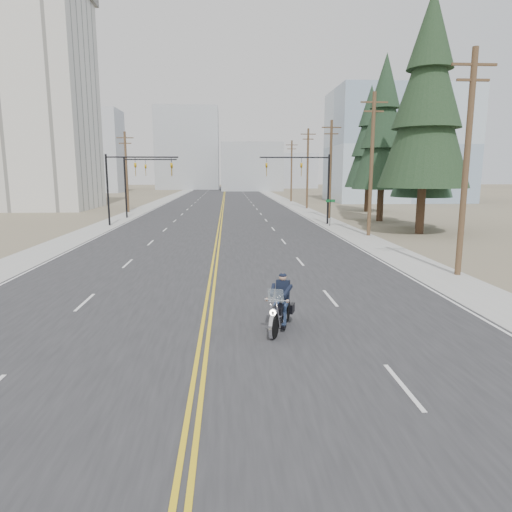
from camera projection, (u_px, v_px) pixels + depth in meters
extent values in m
plane|color=#776D56|center=(205.00, 335.00, 14.72)|extent=(400.00, 400.00, 0.00)
cube|color=#303033|center=(223.00, 202.00, 83.46)|extent=(20.00, 200.00, 0.01)
cube|color=#A5A5A0|center=(160.00, 202.00, 82.76)|extent=(3.00, 200.00, 0.01)
cube|color=#A5A5A0|center=(286.00, 202.00, 84.17)|extent=(3.00, 200.00, 0.01)
cylinder|color=black|center=(108.00, 190.00, 44.85)|extent=(0.20, 0.20, 7.00)
cylinder|color=black|center=(142.00, 157.00, 44.49)|extent=(7.00, 0.14, 0.14)
imported|color=#BF8C0C|center=(135.00, 164.00, 44.57)|extent=(0.21, 0.26, 1.30)
imported|color=#BF8C0C|center=(171.00, 164.00, 44.78)|extent=(0.21, 0.26, 1.30)
cylinder|color=black|center=(328.00, 190.00, 46.19)|extent=(0.20, 0.20, 7.00)
cylinder|color=black|center=(295.00, 157.00, 45.41)|extent=(7.00, 0.14, 0.14)
imported|color=#BF8C0C|center=(301.00, 164.00, 45.57)|extent=(0.21, 0.26, 1.30)
imported|color=#BF8C0C|center=(267.00, 164.00, 45.35)|extent=(0.21, 0.26, 1.30)
cylinder|color=black|center=(125.00, 188.00, 52.71)|extent=(0.20, 0.20, 7.00)
cylinder|color=black|center=(151.00, 160.00, 52.32)|extent=(6.00, 0.14, 0.14)
imported|color=#BF8C0C|center=(146.00, 165.00, 52.40)|extent=(0.21, 0.26, 1.30)
imported|color=#BF8C0C|center=(172.00, 165.00, 52.58)|extent=(0.21, 0.26, 1.30)
cylinder|color=black|center=(330.00, 213.00, 44.61)|extent=(0.06, 0.06, 2.60)
cube|color=#0C5926|center=(330.00, 201.00, 44.40)|extent=(0.90, 0.03, 0.25)
cylinder|color=brown|center=(466.00, 166.00, 22.36)|extent=(0.30, 0.30, 11.00)
cube|color=brown|center=(474.00, 64.00, 21.52)|extent=(2.20, 0.12, 0.12)
cube|color=brown|center=(473.00, 80.00, 21.64)|extent=(1.60, 0.12, 0.12)
cylinder|color=brown|center=(371.00, 166.00, 37.04)|extent=(0.30, 0.30, 11.50)
cube|color=brown|center=(374.00, 102.00, 36.16)|extent=(2.20, 0.12, 0.12)
cube|color=brown|center=(374.00, 111.00, 36.29)|extent=(1.60, 0.12, 0.12)
cylinder|color=brown|center=(330.00, 170.00, 51.82)|extent=(0.30, 0.30, 11.00)
cube|color=brown|center=(332.00, 127.00, 50.98)|extent=(2.20, 0.12, 0.12)
cube|color=brown|center=(331.00, 134.00, 51.11)|extent=(1.60, 0.12, 0.12)
cylinder|color=brown|center=(308.00, 169.00, 66.51)|extent=(0.30, 0.30, 11.50)
cube|color=brown|center=(308.00, 134.00, 65.62)|extent=(2.20, 0.12, 0.12)
cube|color=brown|center=(308.00, 139.00, 65.75)|extent=(1.60, 0.12, 0.12)
cylinder|color=brown|center=(291.00, 171.00, 83.24)|extent=(0.30, 0.30, 11.00)
cube|color=brown|center=(292.00, 145.00, 82.41)|extent=(2.20, 0.12, 0.12)
cube|color=brown|center=(292.00, 149.00, 82.53)|extent=(1.60, 0.12, 0.12)
cylinder|color=brown|center=(127.00, 172.00, 60.16)|extent=(0.30, 0.30, 10.50)
cube|color=brown|center=(125.00, 138.00, 59.36)|extent=(2.20, 0.12, 0.12)
cube|color=brown|center=(125.00, 143.00, 59.49)|extent=(1.60, 0.12, 0.12)
cube|color=silver|center=(23.00, 102.00, 64.35)|extent=(18.00, 14.00, 30.00)
cube|color=#9EB5CC|center=(397.00, 146.00, 83.63)|extent=(24.00, 16.00, 20.00)
cube|color=#B7BCC6|center=(95.00, 151.00, 123.56)|extent=(14.00, 12.00, 22.00)
cube|color=#ADB2B7|center=(251.00, 167.00, 136.71)|extent=(18.00, 14.00, 14.00)
cube|color=#B7BCC6|center=(372.00, 159.00, 123.58)|extent=(16.00, 12.00, 18.00)
cube|color=#ADB2B7|center=(188.00, 149.00, 149.15)|extent=(20.00, 15.00, 26.00)
cube|color=#B7BCC6|center=(295.00, 171.00, 162.48)|extent=(14.00, 14.00, 12.00)
cube|color=#ADB2B7|center=(59.00, 164.00, 137.91)|extent=(12.00, 12.00, 16.00)
cylinder|color=#382619|center=(421.00, 211.00, 39.00)|extent=(0.77, 0.77, 3.95)
cone|color=black|center=(427.00, 115.00, 37.59)|extent=(7.46, 7.46, 11.86)
cone|color=black|center=(430.00, 72.00, 36.99)|extent=(5.60, 5.60, 8.89)
cone|color=black|center=(432.00, 28.00, 36.39)|extent=(3.73, 3.73, 6.32)
cylinder|color=#382619|center=(420.00, 213.00, 43.02)|extent=(0.65, 0.65, 2.97)
cone|color=#1A3421|center=(424.00, 148.00, 41.96)|extent=(5.57, 5.57, 8.92)
cone|color=#1A3421|center=(426.00, 120.00, 41.51)|extent=(4.18, 4.18, 6.69)
cone|color=#1A3421|center=(428.00, 91.00, 41.06)|extent=(2.79, 2.79, 4.76)
cylinder|color=#382619|center=(380.00, 205.00, 49.54)|extent=(0.61, 0.61, 3.48)
cone|color=black|center=(383.00, 139.00, 48.30)|extent=(6.26, 6.26, 10.44)
cone|color=black|center=(385.00, 110.00, 47.77)|extent=(4.70, 4.70, 7.83)
cone|color=black|center=(386.00, 81.00, 47.25)|extent=(3.13, 3.13, 5.57)
cylinder|color=#382619|center=(367.00, 199.00, 61.95)|extent=(0.77, 0.77, 3.31)
cone|color=black|center=(369.00, 149.00, 60.77)|extent=(6.18, 6.18, 9.93)
cone|color=black|center=(370.00, 128.00, 60.26)|extent=(4.63, 4.63, 7.44)
cone|color=black|center=(371.00, 106.00, 59.76)|extent=(3.09, 3.09, 5.29)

